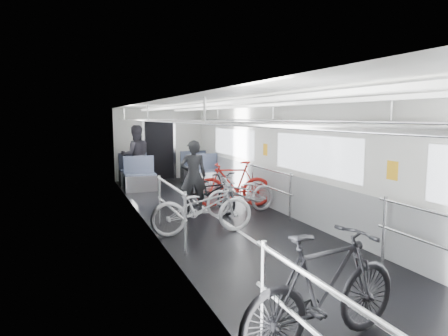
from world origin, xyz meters
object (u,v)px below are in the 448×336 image
object	(u,v)px
bike_left_mid	(324,289)
person_standing	(193,176)
bike_left_far	(202,207)
bike_aisle	(211,191)
bike_right_far	(234,184)
person_seated	(136,155)
bike_right_mid	(241,194)

from	to	relation	value
bike_left_mid	person_standing	bearing A→B (deg)	-13.23
bike_left_far	bike_left_mid	bearing A→B (deg)	-176.80
bike_aisle	person_standing	size ratio (longest dim) A/B	1.08
bike_left_mid	bike_aisle	world-z (taller)	bike_left_mid
bike_right_far	bike_aisle	size ratio (longest dim) A/B	1.04
person_standing	person_seated	xyz separation A→B (m)	(-0.64, 3.97, 0.13)
bike_right_far	person_seated	world-z (taller)	person_seated
bike_aisle	person_seated	bearing A→B (deg)	86.64
bike_left_far	person_standing	size ratio (longest dim) A/B	1.16
person_seated	person_standing	bearing A→B (deg)	100.28
bike_right_mid	person_seated	world-z (taller)	person_seated
person_seated	bike_right_far	bearing A→B (deg)	114.04
bike_aisle	person_standing	bearing A→B (deg)	147.78
bike_aisle	bike_right_far	bearing A→B (deg)	-2.91
bike_left_mid	bike_left_far	xyz separation A→B (m)	(0.11, 3.86, -0.07)
bike_aisle	person_seated	xyz separation A→B (m)	(-1.02, 4.07, 0.48)
bike_left_far	person_standing	world-z (taller)	person_standing
bike_left_far	bike_right_far	size ratio (longest dim) A/B	1.03
bike_aisle	bike_left_mid	bearing A→B (deg)	-116.36
bike_left_mid	bike_left_far	bearing A→B (deg)	-9.88
bike_left_far	bike_right_mid	xyz separation A→B (m)	(1.27, 1.11, -0.04)
bike_left_mid	person_standing	world-z (taller)	person_standing
bike_right_mid	person_standing	size ratio (longest dim) A/B	1.07
person_standing	bike_aisle	bearing A→B (deg)	178.09
bike_left_mid	bike_right_far	world-z (taller)	bike_left_mid
bike_right_mid	bike_right_far	size ratio (longest dim) A/B	0.95
bike_right_far	person_standing	xyz separation A→B (m)	(-1.01, -0.06, 0.26)
person_seated	bike_right_mid	bearing A→B (deg)	109.50
bike_left_mid	bike_right_mid	xyz separation A→B (m)	(1.38, 4.97, -0.10)
bike_left_mid	bike_right_far	xyz separation A→B (m)	(1.50, 5.68, -0.01)
bike_right_mid	person_seated	bearing A→B (deg)	-171.49
bike_left_mid	person_standing	xyz separation A→B (m)	(0.48, 5.62, 0.25)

